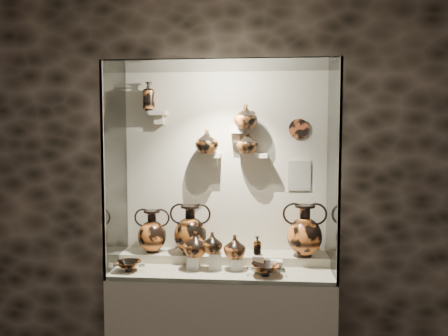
{
  "coord_description": "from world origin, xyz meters",
  "views": [
    {
      "loc": [
        0.28,
        -1.17,
        1.86
      ],
      "look_at": [
        0.01,
        2.18,
        1.61
      ],
      "focal_mm": 35.0,
      "sensor_mm": 36.0,
      "label": 1
    }
  ],
  "objects_px": {
    "jug_b": "(212,243)",
    "amphora_mid": "(190,229)",
    "ovoid_vase_c": "(247,142)",
    "jug_a": "(195,244)",
    "jug_c": "(235,247)",
    "ovoid_vase_a": "(207,141)",
    "amphora_right": "(305,230)",
    "lekythos_tall": "(149,95)",
    "kylix_left": "(129,265)",
    "ovoid_vase_b": "(246,117)",
    "amphora_left": "(152,231)",
    "lekythos_small": "(257,244)",
    "kylix_right": "(265,268)"
  },
  "relations": [
    {
      "from": "kylix_right",
      "to": "ovoid_vase_c",
      "type": "relative_size",
      "value": 1.49
    },
    {
      "from": "lekythos_small",
      "to": "ovoid_vase_b",
      "type": "bearing_deg",
      "value": 129.25
    },
    {
      "from": "jug_c",
      "to": "ovoid_vase_a",
      "type": "relative_size",
      "value": 0.9
    },
    {
      "from": "amphora_right",
      "to": "lekythos_tall",
      "type": "xyz_separation_m",
      "value": [
        -1.27,
        0.09,
        1.09
      ]
    },
    {
      "from": "amphora_left",
      "to": "ovoid_vase_c",
      "type": "distance_m",
      "value": 1.07
    },
    {
      "from": "jug_a",
      "to": "jug_c",
      "type": "bearing_deg",
      "value": 21.64
    },
    {
      "from": "jug_a",
      "to": "jug_c",
      "type": "distance_m",
      "value": 0.31
    },
    {
      "from": "amphora_left",
      "to": "kylix_left",
      "type": "bearing_deg",
      "value": -93.31
    },
    {
      "from": "jug_c",
      "to": "amphora_mid",
      "type": "bearing_deg",
      "value": 148.6
    },
    {
      "from": "jug_b",
      "to": "kylix_left",
      "type": "bearing_deg",
      "value": 175.69
    },
    {
      "from": "amphora_left",
      "to": "jug_a",
      "type": "distance_m",
      "value": 0.44
    },
    {
      "from": "lekythos_small",
      "to": "amphora_mid",
      "type": "bearing_deg",
      "value": 179.08
    },
    {
      "from": "lekythos_tall",
      "to": "ovoid_vase_c",
      "type": "bearing_deg",
      "value": -5.07
    },
    {
      "from": "amphora_mid",
      "to": "amphora_right",
      "type": "distance_m",
      "value": 0.92
    },
    {
      "from": "jug_c",
      "to": "ovoid_vase_b",
      "type": "distance_m",
      "value": 1.04
    },
    {
      "from": "kylix_left",
      "to": "ovoid_vase_c",
      "type": "relative_size",
      "value": 1.31
    },
    {
      "from": "ovoid_vase_b",
      "to": "jug_b",
      "type": "bearing_deg",
      "value": -139.96
    },
    {
      "from": "amphora_mid",
      "to": "lekythos_tall",
      "type": "relative_size",
      "value": 1.5
    },
    {
      "from": "amphora_mid",
      "to": "jug_b",
      "type": "bearing_deg",
      "value": -19.67
    },
    {
      "from": "kylix_left",
      "to": "lekythos_tall",
      "type": "height_order",
      "value": "lekythos_tall"
    },
    {
      "from": "lekythos_small",
      "to": "kylix_right",
      "type": "distance_m",
      "value": 0.2
    },
    {
      "from": "ovoid_vase_a",
      "to": "ovoid_vase_c",
      "type": "height_order",
      "value": "ovoid_vase_a"
    },
    {
      "from": "jug_c",
      "to": "lekythos_tall",
      "type": "bearing_deg",
      "value": 154.0
    },
    {
      "from": "lekythos_tall",
      "to": "kylix_right",
      "type": "bearing_deg",
      "value": -26.3
    },
    {
      "from": "kylix_left",
      "to": "jug_b",
      "type": "bearing_deg",
      "value": -12.29
    },
    {
      "from": "lekythos_tall",
      "to": "amphora_right",
      "type": "bearing_deg",
      "value": -8.32
    },
    {
      "from": "amphora_left",
      "to": "jug_c",
      "type": "distance_m",
      "value": 0.73
    },
    {
      "from": "jug_b",
      "to": "jug_c",
      "type": "height_order",
      "value": "jug_b"
    },
    {
      "from": "ovoid_vase_c",
      "to": "lekythos_tall",
      "type": "bearing_deg",
      "value": -177.13
    },
    {
      "from": "amphora_left",
      "to": "jug_c",
      "type": "bearing_deg",
      "value": 0.79
    },
    {
      "from": "ovoid_vase_c",
      "to": "jug_a",
      "type": "bearing_deg",
      "value": -142.27
    },
    {
      "from": "amphora_right",
      "to": "ovoid_vase_c",
      "type": "height_order",
      "value": "ovoid_vase_c"
    },
    {
      "from": "ovoid_vase_c",
      "to": "jug_b",
      "type": "bearing_deg",
      "value": -130.13
    },
    {
      "from": "amphora_left",
      "to": "amphora_mid",
      "type": "distance_m",
      "value": 0.32
    },
    {
      "from": "kylix_right",
      "to": "amphora_mid",
      "type": "bearing_deg",
      "value": 161.68
    },
    {
      "from": "amphora_left",
      "to": "ovoid_vase_a",
      "type": "bearing_deg",
      "value": 22.41
    },
    {
      "from": "kylix_right",
      "to": "ovoid_vase_a",
      "type": "xyz_separation_m",
      "value": [
        -0.48,
        0.37,
        0.93
      ]
    },
    {
      "from": "jug_b",
      "to": "jug_c",
      "type": "relative_size",
      "value": 0.91
    },
    {
      "from": "lekythos_tall",
      "to": "ovoid_vase_a",
      "type": "distance_m",
      "value": 0.62
    },
    {
      "from": "amphora_left",
      "to": "kylix_left",
      "type": "relative_size",
      "value": 1.49
    },
    {
      "from": "lekythos_small",
      "to": "kylix_left",
      "type": "bearing_deg",
      "value": -156.99
    },
    {
      "from": "kylix_right",
      "to": "ovoid_vase_b",
      "type": "bearing_deg",
      "value": 121.69
    },
    {
      "from": "amphora_mid",
      "to": "jug_a",
      "type": "relative_size",
      "value": 2.02
    },
    {
      "from": "jug_b",
      "to": "amphora_mid",
      "type": "bearing_deg",
      "value": 123.84
    },
    {
      "from": "amphora_mid",
      "to": "ovoid_vase_a",
      "type": "distance_m",
      "value": 0.73
    },
    {
      "from": "kylix_left",
      "to": "ovoid_vase_b",
      "type": "height_order",
      "value": "ovoid_vase_b"
    },
    {
      "from": "amphora_left",
      "to": "kylix_right",
      "type": "distance_m",
      "value": 1.0
    },
    {
      "from": "amphora_right",
      "to": "jug_b",
      "type": "bearing_deg",
      "value": -150.16
    },
    {
      "from": "jug_a",
      "to": "kylix_left",
      "type": "relative_size",
      "value": 0.84
    },
    {
      "from": "jug_b",
      "to": "amphora_right",
      "type": "bearing_deg",
      "value": 2.48
    }
  ]
}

